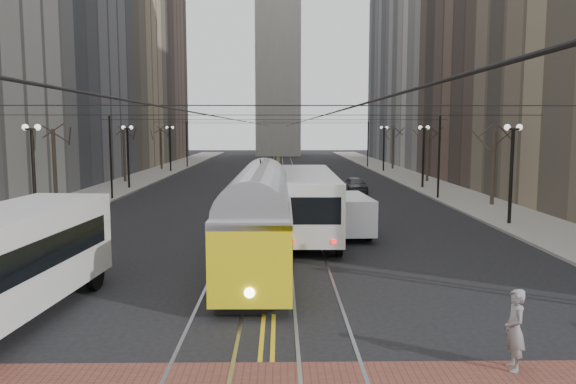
{
  "coord_description": "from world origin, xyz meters",
  "views": [
    {
      "loc": [
        0.35,
        -14.06,
        5.67
      ],
      "look_at": [
        0.68,
        9.23,
        3.0
      ],
      "focal_mm": 35.0,
      "sensor_mm": 36.0,
      "label": 1
    }
  ],
  "objects_px": {
    "streetcar": "(259,228)",
    "sedan_silver": "(319,176)",
    "cargo_van": "(350,216)",
    "pedestrian_b": "(515,330)",
    "sedan_grey": "(356,185)",
    "rear_bus": "(307,204)"
  },
  "relations": [
    {
      "from": "streetcar",
      "to": "sedan_silver",
      "type": "xyz_separation_m",
      "value": [
        4.93,
        35.16,
        -0.84
      ]
    },
    {
      "from": "cargo_van",
      "to": "pedestrian_b",
      "type": "height_order",
      "value": "cargo_van"
    },
    {
      "from": "cargo_van",
      "to": "sedan_grey",
      "type": "xyz_separation_m",
      "value": [
        3.01,
        19.99,
        -0.38
      ]
    },
    {
      "from": "sedan_grey",
      "to": "sedan_silver",
      "type": "xyz_separation_m",
      "value": [
        -2.58,
        8.82,
        0.06
      ]
    },
    {
      "from": "sedan_grey",
      "to": "sedan_silver",
      "type": "distance_m",
      "value": 9.19
    },
    {
      "from": "rear_bus",
      "to": "cargo_van",
      "type": "relative_size",
      "value": 2.63
    },
    {
      "from": "cargo_van",
      "to": "sedan_silver",
      "type": "bearing_deg",
      "value": 85.52
    },
    {
      "from": "cargo_van",
      "to": "sedan_silver",
      "type": "relative_size",
      "value": 1.06
    },
    {
      "from": "sedan_grey",
      "to": "pedestrian_b",
      "type": "bearing_deg",
      "value": -95.65
    },
    {
      "from": "sedan_grey",
      "to": "sedan_silver",
      "type": "relative_size",
      "value": 0.89
    },
    {
      "from": "cargo_van",
      "to": "streetcar",
      "type": "bearing_deg",
      "value": -128.96
    },
    {
      "from": "streetcar",
      "to": "cargo_van",
      "type": "relative_size",
      "value": 2.79
    },
    {
      "from": "streetcar",
      "to": "sedan_grey",
      "type": "bearing_deg",
      "value": 74.48
    },
    {
      "from": "rear_bus",
      "to": "cargo_van",
      "type": "xyz_separation_m",
      "value": [
        2.2,
        -0.56,
        -0.59
      ]
    },
    {
      "from": "sedan_grey",
      "to": "pedestrian_b",
      "type": "distance_m",
      "value": 36.44
    },
    {
      "from": "pedestrian_b",
      "to": "rear_bus",
      "type": "bearing_deg",
      "value": -162.08
    },
    {
      "from": "sedan_grey",
      "to": "streetcar",
      "type": "bearing_deg",
      "value": -109.71
    },
    {
      "from": "cargo_van",
      "to": "pedestrian_b",
      "type": "relative_size",
      "value": 2.49
    },
    {
      "from": "rear_bus",
      "to": "sedan_grey",
      "type": "height_order",
      "value": "rear_bus"
    },
    {
      "from": "rear_bus",
      "to": "sedan_grey",
      "type": "distance_m",
      "value": 20.14
    },
    {
      "from": "streetcar",
      "to": "pedestrian_b",
      "type": "relative_size",
      "value": 6.96
    },
    {
      "from": "cargo_van",
      "to": "sedan_grey",
      "type": "height_order",
      "value": "cargo_van"
    }
  ]
}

